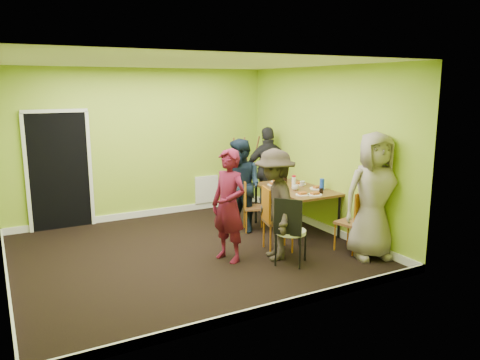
# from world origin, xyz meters

# --- Properties ---
(ground) EXTENTS (5.00, 5.00, 0.00)m
(ground) POSITION_xyz_m (0.00, 0.00, 0.00)
(ground) COLOR black
(ground) RESTS_ON ground
(room_walls) EXTENTS (5.04, 4.54, 2.82)m
(room_walls) POSITION_xyz_m (-0.02, 0.04, 0.99)
(room_walls) COLOR #95BC30
(room_walls) RESTS_ON ground
(dining_table) EXTENTS (0.90, 1.50, 0.75)m
(dining_table) POSITION_xyz_m (2.05, 0.15, 0.70)
(dining_table) COLOR black
(dining_table) RESTS_ON ground
(chair_left_far) EXTENTS (0.48, 0.48, 0.88)m
(chair_left_far) POSITION_xyz_m (1.35, 0.51, 0.50)
(chair_left_far) COLOR #C76C12
(chair_left_far) RESTS_ON ground
(chair_left_near) EXTENTS (0.50, 0.50, 0.99)m
(chair_left_near) POSITION_xyz_m (1.16, -0.53, 0.56)
(chair_left_near) COLOR #C76C12
(chair_left_near) RESTS_ON ground
(chair_back_end) EXTENTS (0.58, 0.62, 1.04)m
(chair_back_end) POSITION_xyz_m (2.27, 1.19, 0.73)
(chair_back_end) COLOR #C76C12
(chair_back_end) RESTS_ON ground
(chair_front_end) EXTENTS (0.47, 0.47, 0.95)m
(chair_front_end) POSITION_xyz_m (2.22, -1.18, 0.53)
(chair_front_end) COLOR #C76C12
(chair_front_end) RESTS_ON ground
(chair_bentwood) EXTENTS (0.54, 0.54, 0.98)m
(chair_bentwood) POSITION_xyz_m (1.05, -1.14, 0.54)
(chair_bentwood) COLOR black
(chair_bentwood) RESTS_ON ground
(easel) EXTENTS (0.60, 0.57, 1.51)m
(easel) POSITION_xyz_m (1.91, 1.73, 0.74)
(easel) COLOR brown
(easel) RESTS_ON ground
(plate_near_left) EXTENTS (0.23, 0.23, 0.01)m
(plate_near_left) POSITION_xyz_m (1.85, 0.55, 0.76)
(plate_near_left) COLOR white
(plate_near_left) RESTS_ON dining_table
(plate_near_right) EXTENTS (0.22, 0.22, 0.01)m
(plate_near_right) POSITION_xyz_m (1.85, -0.32, 0.76)
(plate_near_right) COLOR white
(plate_near_right) RESTS_ON dining_table
(plate_far_back) EXTENTS (0.22, 0.22, 0.01)m
(plate_far_back) POSITION_xyz_m (2.04, 0.75, 0.76)
(plate_far_back) COLOR white
(plate_far_back) RESTS_ON dining_table
(plate_far_front) EXTENTS (0.24, 0.24, 0.01)m
(plate_far_front) POSITION_xyz_m (2.02, -0.42, 0.76)
(plate_far_front) COLOR white
(plate_far_front) RESTS_ON dining_table
(plate_wall_back) EXTENTS (0.26, 0.26, 0.01)m
(plate_wall_back) POSITION_xyz_m (2.26, 0.37, 0.76)
(plate_wall_back) COLOR white
(plate_wall_back) RESTS_ON dining_table
(plate_wall_front) EXTENTS (0.26, 0.26, 0.01)m
(plate_wall_front) POSITION_xyz_m (2.34, -0.06, 0.76)
(plate_wall_front) COLOR white
(plate_wall_front) RESTS_ON dining_table
(thermos) EXTENTS (0.07, 0.07, 0.20)m
(thermos) POSITION_xyz_m (2.01, 0.15, 0.85)
(thermos) COLOR white
(thermos) RESTS_ON dining_table
(blue_bottle) EXTENTS (0.08, 0.08, 0.19)m
(blue_bottle) POSITION_xyz_m (2.36, -0.17, 0.85)
(blue_bottle) COLOR #183FB4
(blue_bottle) RESTS_ON dining_table
(orange_bottle) EXTENTS (0.03, 0.03, 0.07)m
(orange_bottle) POSITION_xyz_m (2.06, 0.29, 0.79)
(orange_bottle) COLOR #C76C12
(orange_bottle) RESTS_ON dining_table
(glass_mid) EXTENTS (0.06, 0.06, 0.10)m
(glass_mid) POSITION_xyz_m (1.92, 0.31, 0.80)
(glass_mid) COLOR black
(glass_mid) RESTS_ON dining_table
(glass_back) EXTENTS (0.07, 0.07, 0.10)m
(glass_back) POSITION_xyz_m (2.16, 0.64, 0.80)
(glass_back) COLOR black
(glass_back) RESTS_ON dining_table
(glass_front) EXTENTS (0.06, 0.06, 0.09)m
(glass_front) POSITION_xyz_m (2.19, -0.37, 0.79)
(glass_front) COLOR black
(glass_front) RESTS_ON dining_table
(cup_a) EXTENTS (0.11, 0.11, 0.09)m
(cup_a) POSITION_xyz_m (1.96, 0.04, 0.79)
(cup_a) COLOR white
(cup_a) RESTS_ON dining_table
(cup_b) EXTENTS (0.09, 0.09, 0.09)m
(cup_b) POSITION_xyz_m (2.25, 0.25, 0.79)
(cup_b) COLOR white
(cup_b) RESTS_ON dining_table
(person_standing) EXTENTS (0.57, 0.69, 1.62)m
(person_standing) POSITION_xyz_m (0.39, -0.56, 0.81)
(person_standing) COLOR #560E24
(person_standing) RESTS_ON ground
(person_left_far) EXTENTS (0.83, 0.93, 1.60)m
(person_left_far) POSITION_xyz_m (1.20, 0.56, 0.80)
(person_left_far) COLOR black
(person_left_far) RESTS_ON ground
(person_left_near) EXTENTS (0.85, 1.16, 1.61)m
(person_left_near) POSITION_xyz_m (1.01, -0.81, 0.81)
(person_left_near) COLOR #2D261E
(person_left_near) RESTS_ON ground
(person_back_end) EXTENTS (1.06, 0.63, 1.70)m
(person_back_end) POSITION_xyz_m (2.26, 1.40, 0.85)
(person_back_end) COLOR black
(person_back_end) RESTS_ON ground
(person_front_end) EXTENTS (1.04, 0.84, 1.85)m
(person_front_end) POSITION_xyz_m (2.29, -1.45, 0.93)
(person_front_end) COLOR gray
(person_front_end) RESTS_ON ground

